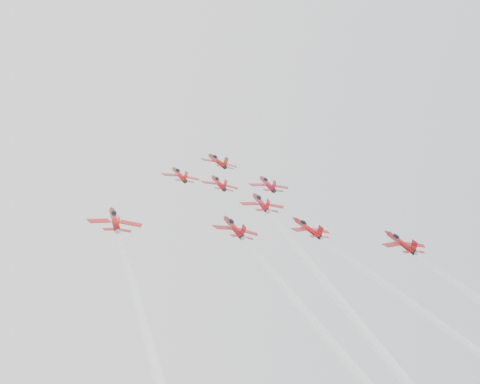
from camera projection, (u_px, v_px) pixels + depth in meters
name	position (u px, v px, depth m)	size (l,w,h in m)	color
jet_lead	(217.00, 161.00, 159.36)	(10.59, 13.43, 8.97)	maroon
jet_row2_left	(179.00, 174.00, 137.17)	(9.13, 11.58, 7.73)	#B01410
jet_row2_center	(218.00, 183.00, 137.13)	(9.02, 11.44, 7.64)	#AA1010
jet_row2_right	(267.00, 184.00, 145.83)	(10.08, 12.79, 8.54)	maroon
jet_center	(377.00, 310.00, 85.65)	(9.82, 91.04, 57.73)	#A50F18
jet_rear_farleft	(173.00, 375.00, 59.94)	(9.17, 85.07, 53.95)	#B01310
jet_rear_left	(348.00, 361.00, 69.90)	(8.90, 82.54, 52.34)	maroon
jet_rear_right	(438.00, 340.00, 80.23)	(8.58, 79.52, 50.43)	#AA1015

